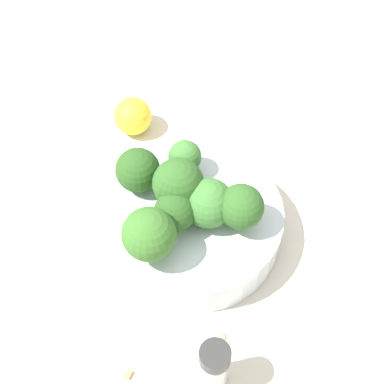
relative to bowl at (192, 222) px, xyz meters
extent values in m
plane|color=beige|center=(0.00, 0.00, -0.02)|extent=(3.00, 3.00, 0.00)
cylinder|color=silver|center=(0.00, 0.00, 0.00)|extent=(0.21, 0.21, 0.05)
cylinder|color=#8EB770|center=(-0.02, 0.01, 0.04)|extent=(0.02, 0.02, 0.03)
sphere|color=#2D5B23|center=(-0.02, 0.01, 0.06)|extent=(0.06, 0.06, 0.06)
cylinder|color=#7A9E5B|center=(0.02, -0.01, 0.03)|extent=(0.02, 0.02, 0.02)
sphere|color=#3D7533|center=(0.02, -0.01, 0.05)|extent=(0.05, 0.05, 0.05)
cylinder|color=#8EB770|center=(-0.04, -0.06, 0.04)|extent=(0.01, 0.01, 0.03)
sphere|color=#386B28|center=(-0.04, -0.06, 0.06)|extent=(0.06, 0.06, 0.06)
cylinder|color=#7A9E5B|center=(-0.06, 0.03, 0.03)|extent=(0.02, 0.02, 0.02)
sphere|color=#28511E|center=(-0.06, 0.03, 0.05)|extent=(0.05, 0.05, 0.05)
cylinder|color=#7A9E5B|center=(-0.01, 0.06, 0.03)|extent=(0.02, 0.02, 0.02)
sphere|color=#3D7533|center=(-0.01, 0.06, 0.05)|extent=(0.04, 0.04, 0.04)
cylinder|color=#84AD66|center=(-0.02, -0.02, 0.04)|extent=(0.03, 0.03, 0.02)
sphere|color=#28511E|center=(-0.02, -0.02, 0.05)|extent=(0.04, 0.04, 0.04)
cylinder|color=#8EB770|center=(0.05, -0.02, 0.04)|extent=(0.02, 0.02, 0.03)
sphere|color=#2D5B23|center=(0.05, -0.02, 0.06)|extent=(0.05, 0.05, 0.05)
cylinder|color=#B2B7BC|center=(0.03, -0.17, 0.00)|extent=(0.03, 0.03, 0.06)
cylinder|color=#2D2D2D|center=(0.03, -0.17, 0.04)|extent=(0.03, 0.03, 0.02)
sphere|color=yellow|center=(-0.09, 0.17, 0.00)|extent=(0.05, 0.05, 0.05)
cube|color=tan|center=(0.04, -0.13, -0.02)|extent=(0.01, 0.01, 0.01)
cube|color=#AD7F4C|center=(-0.06, -0.17, -0.02)|extent=(0.01, 0.01, 0.01)
camera|label=1|loc=(0.02, -0.34, 0.51)|focal=50.00mm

